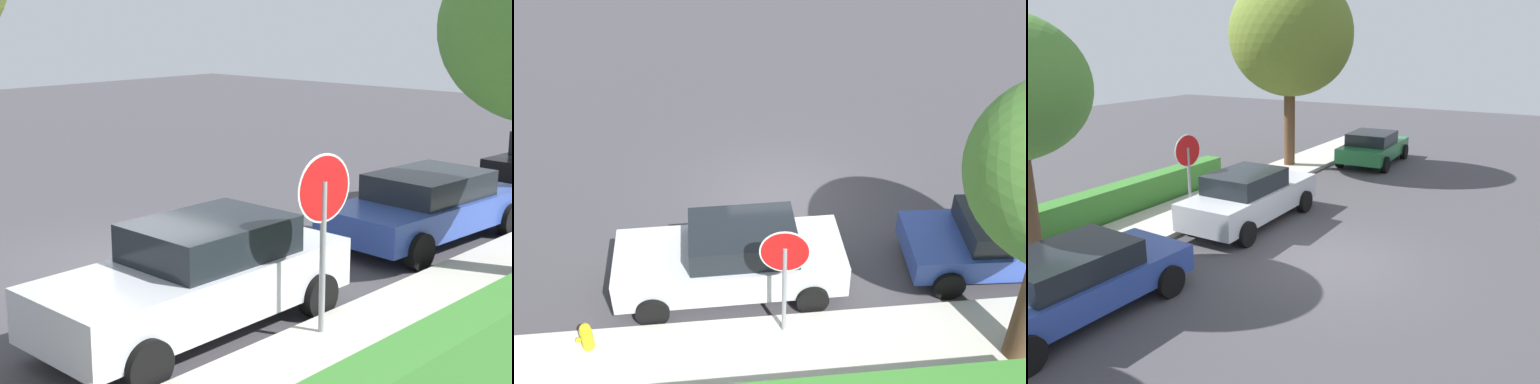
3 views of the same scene
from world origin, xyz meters
TOP-DOWN VIEW (x-y plane):
  - ground_plane at (0.00, 0.00)m, footprint 60.00×60.00m
  - sidewalk_curb at (0.00, 5.05)m, footprint 32.00×2.03m
  - stop_sign at (0.40, 4.41)m, footprint 0.88×0.13m
  - parked_car_silver at (1.26, 3.00)m, footprint 4.53×1.97m
  - parked_car_blue at (-4.52, 2.94)m, footprint 4.43×2.18m
  - front_yard_hedge at (0.28, 6.51)m, footprint 7.72×0.62m

SIDE VIEW (x-z plane):
  - ground_plane at x=0.00m, z-range 0.00..0.00m
  - sidewalk_curb at x=0.00m, z-range 0.00..0.14m
  - front_yard_hedge at x=0.28m, z-range 0.00..0.96m
  - parked_car_blue at x=-4.52m, z-range 0.03..1.35m
  - parked_car_silver at x=1.26m, z-range 0.01..1.52m
  - stop_sign at x=0.40m, z-range 0.49..2.99m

